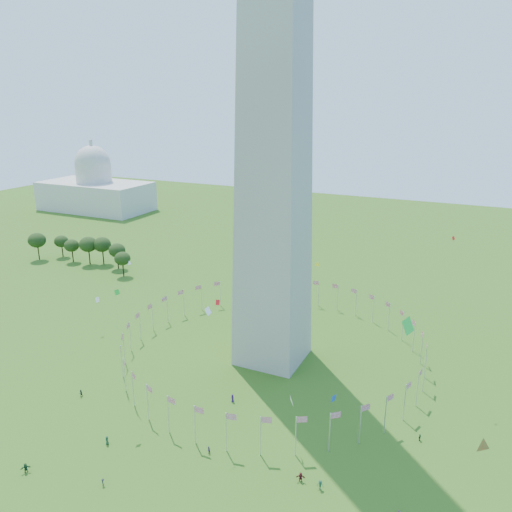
# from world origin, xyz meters

# --- Properties ---
(ground) EXTENTS (600.00, 600.00, 0.00)m
(ground) POSITION_xyz_m (0.00, 0.00, 0.00)
(ground) COLOR #2C5513
(ground) RESTS_ON ground
(washington_monument) EXTENTS (16.80, 16.80, 169.00)m
(washington_monument) POSITION_xyz_m (0.00, 50.00, 84.50)
(washington_monument) COLOR #AFA99B
(washington_monument) RESTS_ON ground
(flag_ring) EXTENTS (80.24, 80.24, 9.00)m
(flag_ring) POSITION_xyz_m (-0.00, 50.00, 4.50)
(flag_ring) COLOR silver
(flag_ring) RESTS_ON ground
(capitol_building) EXTENTS (70.00, 35.00, 46.00)m
(capitol_building) POSITION_xyz_m (-180.00, 180.00, 23.00)
(capitol_building) COLOR beige
(capitol_building) RESTS_ON ground
(crowd) EXTENTS (89.91, 55.17, 1.94)m
(crowd) POSITION_xyz_m (11.94, -1.69, 0.89)
(crowd) COLOR #311A4E
(crowd) RESTS_ON ground
(kites_aloft) EXTENTS (115.62, 75.64, 39.14)m
(kites_aloft) POSITION_xyz_m (19.05, 17.04, 18.70)
(kites_aloft) COLOR white
(kites_aloft) RESTS_ON ground
(tree_line_west) EXTENTS (55.42, 15.74, 11.97)m
(tree_line_west) POSITION_xyz_m (-106.11, 90.95, 5.55)
(tree_line_west) COLOR #284416
(tree_line_west) RESTS_ON ground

